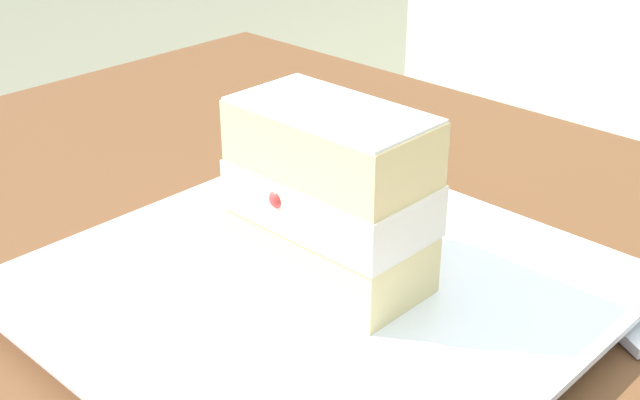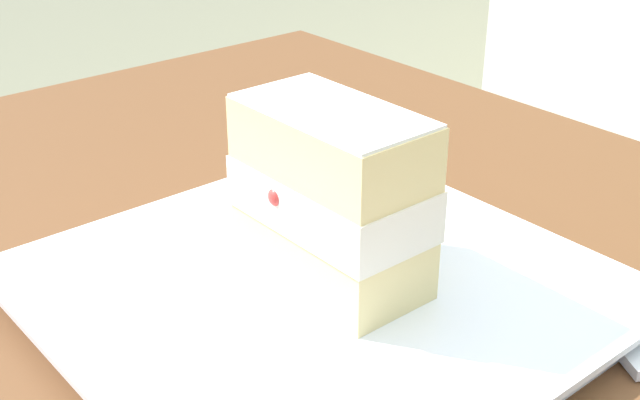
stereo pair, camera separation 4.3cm
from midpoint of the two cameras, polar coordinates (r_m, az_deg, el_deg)
name	(u,v)px [view 2 (the right image)]	position (r m, az deg, el deg)	size (l,w,h in m)	color
dessert_plate	(320,292)	(0.45, 2.70, -6.34)	(0.28, 0.28, 0.02)	white
cake_slice	(332,196)	(0.43, 3.68, 0.18)	(0.10, 0.07, 0.10)	#EAD18C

